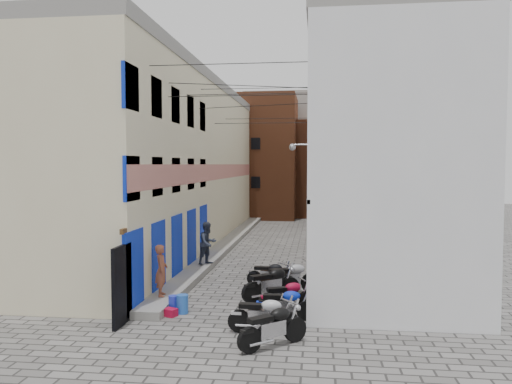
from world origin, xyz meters
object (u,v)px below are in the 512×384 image
at_px(motorcycle_e, 271,281).
at_px(motorcycle_f, 290,276).
at_px(motorcycle_b, 264,313).
at_px(motorcycle_c, 285,302).
at_px(water_jug_far, 174,304).
at_px(motorcycle_d, 287,294).
at_px(water_jug_near, 182,304).
at_px(person_a, 161,270).
at_px(motorcycle_a, 273,324).
at_px(red_crate, 170,312).
at_px(motorcycle_g, 271,273).
at_px(person_b, 208,243).

distance_m(motorcycle_e, motorcycle_f, 1.08).
height_order(motorcycle_b, motorcycle_e, motorcycle_e).
distance_m(motorcycle_c, water_jug_far, 3.40).
relative_size(motorcycle_d, water_jug_near, 3.32).
bearing_deg(person_a, motorcycle_a, -144.74).
xyz_separation_m(water_jug_far, red_crate, (0.05, -0.48, -0.12)).
height_order(motorcycle_a, water_jug_far, motorcycle_a).
bearing_deg(motorcycle_b, motorcycle_a, 20.49).
relative_size(motorcycle_g, person_a, 1.06).
relative_size(motorcycle_e, motorcycle_f, 1.01).
xyz_separation_m(motorcycle_g, water_jug_far, (-2.60, -3.42, -0.26)).
xyz_separation_m(motorcycle_a, motorcycle_b, (-0.33, 0.96, -0.02)).
bearing_deg(motorcycle_g, motorcycle_c, 13.49).
xyz_separation_m(motorcycle_a, motorcycle_g, (-0.63, 5.98, -0.07)).
height_order(motorcycle_c, person_b, person_b).
bearing_deg(person_a, motorcycle_g, -64.27).
bearing_deg(motorcycle_f, water_jug_near, -67.89).
distance_m(motorcycle_g, water_jug_far, 4.30).
relative_size(motorcycle_f, water_jug_far, 4.46).
relative_size(motorcycle_f, water_jug_near, 3.85).
relative_size(motorcycle_a, motorcycle_b, 1.04).
bearing_deg(motorcycle_f, motorcycle_a, -20.26).
xyz_separation_m(motorcycle_b, water_jug_near, (-2.58, 1.46, -0.27)).
height_order(person_a, red_crate, person_a).
relative_size(motorcycle_a, water_jug_near, 3.59).
relative_size(motorcycle_c, motorcycle_d, 0.98).
bearing_deg(motorcycle_f, motorcycle_c, -18.55).
height_order(person_b, water_jug_near, person_b).
bearing_deg(motorcycle_g, person_a, -48.32).
bearing_deg(water_jug_far, water_jug_near, -24.67).
distance_m(motorcycle_d, red_crate, 3.48).
bearing_deg(person_b, motorcycle_b, -121.21).
xyz_separation_m(motorcycle_d, person_a, (-4.00, 0.36, 0.54)).
distance_m(motorcycle_f, red_crate, 4.47).
relative_size(motorcycle_d, motorcycle_e, 0.86).
bearing_deg(water_jug_near, motorcycle_f, 40.90).
relative_size(motorcycle_a, motorcycle_e, 0.92).
bearing_deg(motorcycle_f, person_a, -85.43).
xyz_separation_m(motorcycle_d, water_jug_near, (-3.07, -0.56, -0.25)).
bearing_deg(red_crate, motorcycle_d, 14.99).
bearing_deg(motorcycle_b, water_jug_near, -117.99).
bearing_deg(motorcycle_b, motorcycle_g, -175.18).
bearing_deg(person_a, motorcycle_c, -120.62).
height_order(motorcycle_a, motorcycle_b, motorcycle_a).
xyz_separation_m(motorcycle_e, person_b, (-3.04, 4.27, 0.52)).
xyz_separation_m(water_jug_near, water_jug_far, (-0.31, 0.14, -0.04)).
relative_size(water_jug_near, red_crate, 1.51).
bearing_deg(motorcycle_d, person_b, -169.68).
bearing_deg(motorcycle_f, motorcycle_d, -17.92).
xyz_separation_m(person_a, water_jug_far, (0.62, -0.78, -0.83)).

